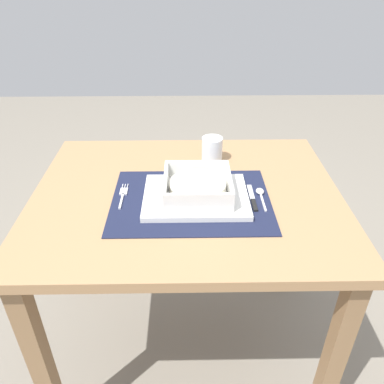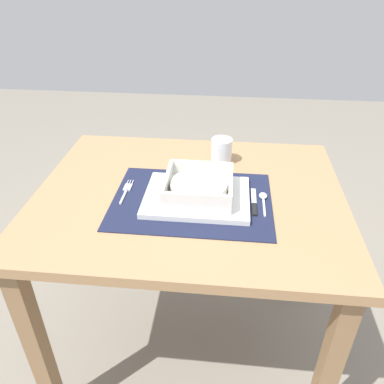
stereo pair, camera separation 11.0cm
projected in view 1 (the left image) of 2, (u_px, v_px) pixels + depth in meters
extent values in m
plane|color=gray|center=(189.00, 342.00, 1.54)|extent=(6.00, 6.00, 0.00)
cube|color=#A37A51|center=(188.00, 197.00, 1.16)|extent=(0.92, 0.74, 0.03)
cube|color=olive|center=(43.00, 366.00, 1.08)|extent=(0.05, 0.05, 0.68)
cube|color=olive|center=(334.00, 362.00, 1.09)|extent=(0.05, 0.05, 0.68)
cube|color=olive|center=(90.00, 226.00, 1.62)|extent=(0.05, 0.05, 0.68)
cube|color=olive|center=(284.00, 224.00, 1.63)|extent=(0.05, 0.05, 0.68)
cube|color=#191E38|center=(192.00, 200.00, 1.12)|extent=(0.46, 0.34, 0.00)
cube|color=white|center=(197.00, 196.00, 1.12)|extent=(0.30, 0.23, 0.02)
cube|color=white|center=(198.00, 192.00, 1.11)|extent=(0.19, 0.19, 0.01)
cube|color=white|center=(167.00, 184.00, 1.09)|extent=(0.01, 0.19, 0.05)
cube|color=white|center=(230.00, 183.00, 1.10)|extent=(0.01, 0.19, 0.05)
cube|color=white|center=(199.00, 201.00, 1.02)|extent=(0.17, 0.01, 0.05)
cube|color=white|center=(197.00, 168.00, 1.17)|extent=(0.17, 0.01, 0.05)
cylinder|color=silver|center=(198.00, 187.00, 1.10)|extent=(0.16, 0.16, 0.03)
cube|color=silver|center=(122.00, 201.00, 1.11)|extent=(0.01, 0.08, 0.00)
cube|color=silver|center=(125.00, 191.00, 1.15)|extent=(0.02, 0.04, 0.00)
cylinder|color=silver|center=(123.00, 186.00, 1.17)|extent=(0.00, 0.02, 0.00)
cylinder|color=silver|center=(126.00, 186.00, 1.17)|extent=(0.00, 0.02, 0.00)
cylinder|color=silver|center=(128.00, 186.00, 1.17)|extent=(0.00, 0.02, 0.00)
cube|color=silver|center=(264.00, 203.00, 1.10)|extent=(0.01, 0.08, 0.00)
ellipsoid|color=silver|center=(261.00, 191.00, 1.14)|extent=(0.02, 0.03, 0.01)
cube|color=black|center=(255.00, 205.00, 1.09)|extent=(0.01, 0.06, 0.01)
cube|color=silver|center=(252.00, 192.00, 1.15)|extent=(0.01, 0.08, 0.00)
cube|color=#59331E|center=(247.00, 203.00, 1.10)|extent=(0.01, 0.05, 0.01)
cube|color=silver|center=(244.00, 190.00, 1.16)|extent=(0.01, 0.08, 0.00)
cylinder|color=white|center=(213.00, 150.00, 1.30)|extent=(0.07, 0.07, 0.09)
cylinder|color=gold|center=(213.00, 156.00, 1.32)|extent=(0.06, 0.06, 0.03)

